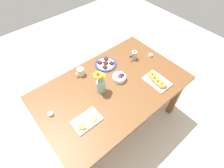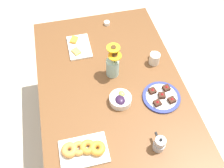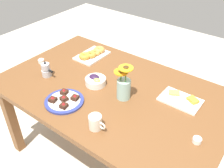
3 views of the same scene
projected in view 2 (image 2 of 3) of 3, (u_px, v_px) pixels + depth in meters
The scene contains 10 objects.
ground_plane at pixel (112, 134), 2.32m from camera, with size 6.00×6.00×0.00m, color beige.
dining_table at pixel (112, 94), 1.80m from camera, with size 1.60×1.00×0.74m.
coffee_mug at pixel (154, 58), 1.83m from camera, with size 0.11×0.08×0.09m.
grape_bowl at pixel (120, 99), 1.63m from camera, with size 0.15×0.15×0.07m.
cheese_platter at pixel (79, 46), 1.95m from camera, with size 0.26×0.17×0.03m.
croissant_platter at pixel (84, 149), 1.43m from camera, with size 0.19×0.28×0.05m.
jam_cup_berry at pixel (107, 23), 2.11m from camera, with size 0.05×0.05×0.03m.
dessert_plate at pixel (161, 97), 1.67m from camera, with size 0.25×0.25×0.05m.
flower_vase at pixel (113, 66), 1.73m from camera, with size 0.12×0.10×0.25m.
moka_pot at pixel (159, 144), 1.43m from camera, with size 0.11×0.07×0.12m.
Camera 2 is at (-0.98, 0.23, 2.14)m, focal length 40.00 mm.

